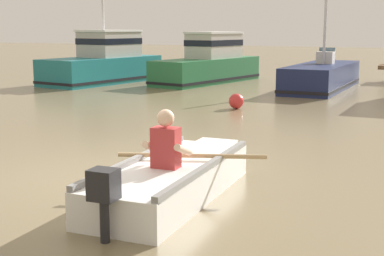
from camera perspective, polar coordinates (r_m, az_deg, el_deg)
The scene contains 6 objects.
ground_plane at distance 8.30m, azimuth -7.97°, elevation -5.04°, with size 120.00×120.00×0.00m, color #7A6B4C.
rowboat_with_person at distance 7.24m, azimuth -1.96°, elevation -5.18°, with size 1.90×3.71×1.19m.
moored_boat_teal at distance 22.75m, azimuth -9.10°, elevation 6.70°, with size 2.87×5.65×4.03m.
moored_boat_green at distance 22.52m, azimuth 1.79°, elevation 6.71°, with size 2.79×5.89×2.05m.
moored_boat_navy at distance 20.60m, azimuth 13.35°, elevation 5.17°, with size 1.87×5.85×3.62m.
mooring_buoy at distance 15.16m, azimuth 4.63°, elevation 2.80°, with size 0.42×0.42×0.42m, color red.
Camera 1 is at (4.33, -6.74, 2.18)m, focal length 51.34 mm.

